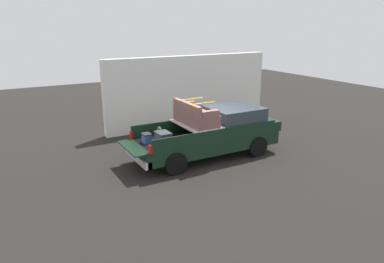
{
  "coord_description": "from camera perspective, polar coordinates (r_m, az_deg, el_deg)",
  "views": [
    {
      "loc": [
        -6.66,
        -10.79,
        4.87
      ],
      "look_at": [
        -0.6,
        0.0,
        1.1
      ],
      "focal_mm": 33.14,
      "sensor_mm": 36.0,
      "label": 1
    }
  ],
  "objects": [
    {
      "name": "ground_plane",
      "position": [
        13.59,
        2.21,
        -4.08
      ],
      "size": [
        40.0,
        40.0,
        0.0
      ],
      "primitive_type": "plane",
      "color": "black"
    },
    {
      "name": "pickup_truck",
      "position": [
        13.45,
        3.51,
        -0.05
      ],
      "size": [
        6.05,
        2.06,
        2.23
      ],
      "color": "black",
      "rests_on": "ground_plane"
    },
    {
      "name": "building_facade",
      "position": [
        17.54,
        -0.34,
        6.57
      ],
      "size": [
        8.65,
        0.36,
        3.42
      ],
      "primitive_type": "cube",
      "color": "white",
      "rests_on": "ground_plane"
    }
  ]
}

